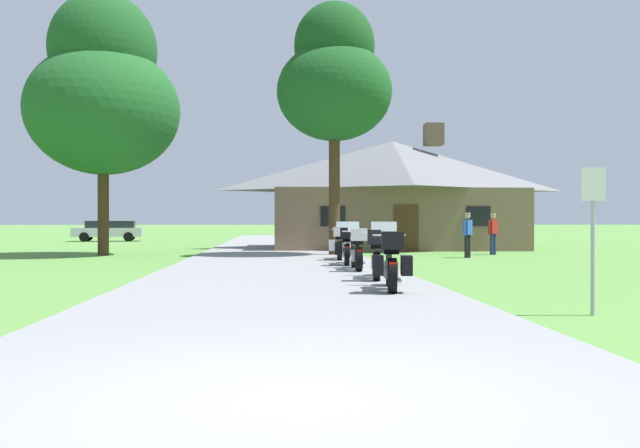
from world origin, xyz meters
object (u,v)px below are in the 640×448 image
object	(u,v)px
motorcycle_yellow_nearest_to_camera	(391,261)
motorcycle_black_farthest_in_row	(340,243)
bystander_blue_shirt_beside_signpost	(468,232)
tree_by_lodge_front	(334,79)
bystander_red_shirt_near_lodge	(493,232)
metal_signpost_roadside	(593,222)
tree_left_near	(103,92)
motorcycle_white_fourth_in_row	(347,246)
parked_silver_suv_far_left	(109,230)
motorcycle_white_second_in_row	(377,254)
motorcycle_green_third_in_row	(357,249)

from	to	relation	value
motorcycle_yellow_nearest_to_camera	motorcycle_black_farthest_in_row	size ratio (longest dim) A/B	1.00
bystander_blue_shirt_beside_signpost	tree_by_lodge_front	xyz separation A→B (m)	(-4.85, 1.74, 6.05)
motorcycle_black_farthest_in_row	bystander_red_shirt_near_lodge	size ratio (longest dim) A/B	1.23
metal_signpost_roadside	motorcycle_black_farthest_in_row	bearing A→B (deg)	100.03
metal_signpost_roadside	tree_left_near	world-z (taller)	tree_left_near
motorcycle_white_fourth_in_row	parked_silver_suv_far_left	bearing A→B (deg)	123.67
motorcycle_white_second_in_row	motorcycle_green_third_in_row	bearing A→B (deg)	102.30
bystander_red_shirt_near_lodge	bystander_blue_shirt_beside_signpost	distance (m)	2.73
bystander_blue_shirt_beside_signpost	tree_by_lodge_front	bearing A→B (deg)	-65.40
motorcycle_green_third_in_row	parked_silver_suv_far_left	world-z (taller)	parked_silver_suv_far_left
bystander_red_shirt_near_lodge	tree_by_lodge_front	bearing A→B (deg)	-30.51
parked_silver_suv_far_left	motorcycle_white_fourth_in_row	bearing A→B (deg)	-160.11
motorcycle_black_farthest_in_row	bystander_red_shirt_near_lodge	distance (m)	7.73
motorcycle_white_second_in_row	motorcycle_white_fourth_in_row	size ratio (longest dim) A/B	1.00
bystander_red_shirt_near_lodge	tree_left_near	bearing A→B (deg)	-36.29
motorcycle_yellow_nearest_to_camera	bystander_blue_shirt_beside_signpost	size ratio (longest dim) A/B	1.23
motorcycle_black_farthest_in_row	bystander_red_shirt_near_lodge	world-z (taller)	bystander_red_shirt_near_lodge
motorcycle_green_third_in_row	motorcycle_black_farthest_in_row	size ratio (longest dim) A/B	1.00
motorcycle_yellow_nearest_to_camera	motorcycle_white_fourth_in_row	distance (m)	7.55
parked_silver_suv_far_left	motorcycle_black_farthest_in_row	bearing A→B (deg)	-157.44
motorcycle_black_farthest_in_row	tree_left_near	size ratio (longest dim) A/B	0.20
motorcycle_white_second_in_row	motorcycle_black_farthest_in_row	bearing A→B (deg)	100.28
bystander_blue_shirt_beside_signpost	metal_signpost_roadside	distance (m)	15.41
motorcycle_white_fourth_in_row	tree_by_lodge_front	bearing A→B (deg)	95.18
bystander_blue_shirt_beside_signpost	motorcycle_white_fourth_in_row	bearing A→B (deg)	-3.60
motorcycle_yellow_nearest_to_camera	motorcycle_white_second_in_row	bearing A→B (deg)	94.30
motorcycle_yellow_nearest_to_camera	motorcycle_white_fourth_in_row	world-z (taller)	same
tree_by_lodge_front	tree_left_near	distance (m)	9.29
motorcycle_white_second_in_row	metal_signpost_roadside	xyz separation A→B (m)	(2.26, -5.73, 0.73)
motorcycle_white_second_in_row	motorcycle_yellow_nearest_to_camera	bearing A→B (deg)	-83.49
motorcycle_black_farthest_in_row	tree_by_lodge_front	xyz separation A→B (m)	(0.12, 3.53, 6.39)
motorcycle_white_fourth_in_row	parked_silver_suv_far_left	distance (m)	29.87
motorcycle_black_farthest_in_row	motorcycle_green_third_in_row	bearing A→B (deg)	-83.30
bystander_blue_shirt_beside_signpost	parked_silver_suv_far_left	bearing A→B (deg)	-95.61
metal_signpost_roadside	tree_left_near	bearing A→B (deg)	122.58
bystander_blue_shirt_beside_signpost	tree_left_near	bearing A→B (deg)	-56.76
bystander_blue_shirt_beside_signpost	tree_left_near	size ratio (longest dim) A/B	0.16
bystander_red_shirt_near_lodge	bystander_blue_shirt_beside_signpost	world-z (taller)	same
motorcycle_white_second_in_row	tree_left_near	world-z (taller)	tree_left_near
parked_silver_suv_far_left	metal_signpost_roadside	bearing A→B (deg)	-163.90
motorcycle_green_third_in_row	tree_left_near	bearing A→B (deg)	135.15
motorcycle_white_fourth_in_row	motorcycle_black_farthest_in_row	world-z (taller)	same
tree_by_lodge_front	bystander_blue_shirt_beside_signpost	bearing A→B (deg)	-19.77
motorcycle_white_fourth_in_row	bystander_red_shirt_near_lodge	size ratio (longest dim) A/B	1.24
motorcycle_white_second_in_row	motorcycle_white_fourth_in_row	xyz separation A→B (m)	(-0.15, 4.94, -0.01)
motorcycle_yellow_nearest_to_camera	tree_left_near	bearing A→B (deg)	128.73
motorcycle_white_fourth_in_row	tree_left_near	size ratio (longest dim) A/B	0.20
tree_left_near	parked_silver_suv_far_left	world-z (taller)	tree_left_near
motorcycle_green_third_in_row	tree_left_near	distance (m)	14.39
bystander_red_shirt_near_lodge	bystander_blue_shirt_beside_signpost	xyz separation A→B (m)	(-1.69, -2.14, 0.00)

